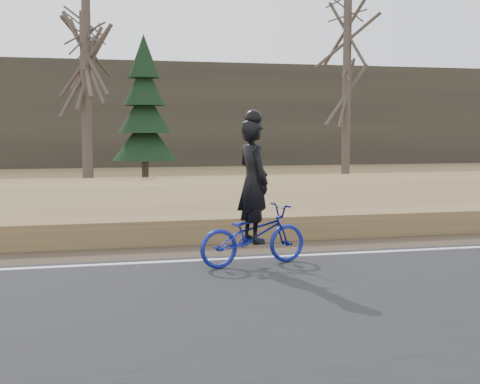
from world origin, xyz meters
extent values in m
plane|color=olive|center=(0.00, 0.00, 0.00)|extent=(120.00, 120.00, 0.00)
cube|color=silver|center=(0.00, 0.20, 0.07)|extent=(120.00, 0.12, 0.01)
cube|color=#473A2B|center=(0.00, 1.20, 0.02)|extent=(120.00, 1.60, 0.04)
cube|color=olive|center=(0.00, 4.20, 0.22)|extent=(120.00, 5.00, 0.44)
cube|color=slate|center=(0.00, 8.00, 0.23)|extent=(120.00, 3.00, 0.45)
cube|color=black|center=(0.00, 8.00, 0.52)|extent=(120.00, 2.40, 0.14)
cube|color=brown|center=(0.00, 7.28, 0.67)|extent=(120.00, 0.07, 0.15)
cube|color=brown|center=(0.00, 8.72, 0.67)|extent=(120.00, 0.07, 0.15)
cube|color=#383328|center=(0.00, 30.00, 3.00)|extent=(120.00, 4.00, 6.00)
imported|color=navy|center=(-3.31, -0.34, 0.52)|extent=(1.84, 0.97, 0.92)
imported|color=black|center=(-3.31, -0.34, 1.34)|extent=(0.58, 0.75, 1.85)
sphere|color=black|center=(-3.31, -0.34, 2.28)|extent=(0.26, 0.26, 0.26)
cylinder|color=#50443B|center=(-5.41, 17.17, 3.65)|extent=(0.36, 0.36, 7.29)
cylinder|color=#50443B|center=(-5.53, 12.89, 3.00)|extent=(0.36, 0.36, 6.00)
cylinder|color=#50443B|center=(5.54, 17.21, 3.95)|extent=(0.36, 0.36, 7.90)
cylinder|color=#50443B|center=(-3.19, 17.16, 0.60)|extent=(0.28, 0.28, 1.20)
cone|color=black|center=(-3.19, 17.16, 1.77)|extent=(2.60, 2.60, 1.74)
cone|color=black|center=(-3.19, 17.16, 2.87)|extent=(2.15, 2.15, 1.74)
cone|color=black|center=(-3.19, 17.16, 3.96)|extent=(1.70, 1.70, 1.74)
cone|color=black|center=(-3.19, 17.16, 5.06)|extent=(1.25, 1.25, 1.74)
camera|label=1|loc=(-5.88, -10.01, 2.11)|focal=50.00mm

